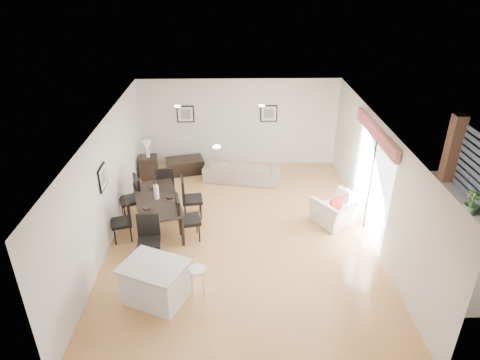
{
  "coord_description": "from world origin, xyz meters",
  "views": [
    {
      "loc": [
        -0.22,
        -8.34,
        5.76
      ],
      "look_at": [
        -0.04,
        0.4,
        1.25
      ],
      "focal_mm": 32.0,
      "sensor_mm": 36.0,
      "label": 1
    }
  ],
  "objects_px": {
    "dining_chair_enear": "(184,216)",
    "bar_stool": "(197,273)",
    "dining_chair_wfar": "(133,195)",
    "dining_chair_efar": "(188,196)",
    "armchair": "(338,211)",
    "side_table": "(149,167)",
    "dining_chair_head": "(149,235)",
    "sofa": "(242,170)",
    "coffee_table": "(185,166)",
    "kitchen_island": "(155,282)",
    "dining_chair_wnear": "(125,218)",
    "dining_table": "(157,201)",
    "dining_chair_foot": "(165,183)"
  },
  "relations": [
    {
      "from": "dining_chair_wfar",
      "to": "dining_chair_enear",
      "type": "distance_m",
      "value": 1.7
    },
    {
      "from": "dining_table",
      "to": "dining_chair_head",
      "type": "height_order",
      "value": "dining_chair_head"
    },
    {
      "from": "dining_table",
      "to": "dining_chair_enear",
      "type": "distance_m",
      "value": 0.85
    },
    {
      "from": "dining_chair_wfar",
      "to": "side_table",
      "type": "height_order",
      "value": "dining_chair_wfar"
    },
    {
      "from": "dining_chair_head",
      "to": "sofa",
      "type": "bearing_deg",
      "value": 54.33
    },
    {
      "from": "dining_chair_enear",
      "to": "side_table",
      "type": "relative_size",
      "value": 1.68
    },
    {
      "from": "bar_stool",
      "to": "dining_chair_wfar",
      "type": "bearing_deg",
      "value": 120.88
    },
    {
      "from": "sofa",
      "to": "coffee_table",
      "type": "xyz_separation_m",
      "value": [
        -1.71,
        0.56,
        -0.1
      ]
    },
    {
      "from": "dining_chair_wfar",
      "to": "dining_chair_efar",
      "type": "relative_size",
      "value": 1.0
    },
    {
      "from": "dining_chair_foot",
      "to": "coffee_table",
      "type": "distance_m",
      "value": 1.89
    },
    {
      "from": "dining_chair_foot",
      "to": "coffee_table",
      "type": "xyz_separation_m",
      "value": [
        0.33,
        1.82,
        -0.37
      ]
    },
    {
      "from": "dining_chair_enear",
      "to": "bar_stool",
      "type": "bearing_deg",
      "value": 179.21
    },
    {
      "from": "dining_chair_head",
      "to": "coffee_table",
      "type": "bearing_deg",
      "value": 79.03
    },
    {
      "from": "dining_chair_enear",
      "to": "kitchen_island",
      "type": "distance_m",
      "value": 2.0
    },
    {
      "from": "dining_chair_wfar",
      "to": "dining_chair_wnear",
      "type": "bearing_deg",
      "value": -24.55
    },
    {
      "from": "dining_chair_wfar",
      "to": "dining_chair_efar",
      "type": "bearing_deg",
      "value": 63.38
    },
    {
      "from": "dining_chair_wnear",
      "to": "bar_stool",
      "type": "distance_m",
      "value": 2.68
    },
    {
      "from": "sofa",
      "to": "dining_chair_wfar",
      "type": "height_order",
      "value": "dining_chair_wfar"
    },
    {
      "from": "dining_chair_enear",
      "to": "kitchen_island",
      "type": "height_order",
      "value": "dining_chair_enear"
    },
    {
      "from": "dining_table",
      "to": "kitchen_island",
      "type": "xyz_separation_m",
      "value": [
        0.3,
        -2.46,
        -0.31
      ]
    },
    {
      "from": "armchair",
      "to": "side_table",
      "type": "relative_size",
      "value": 1.59
    },
    {
      "from": "armchair",
      "to": "kitchen_island",
      "type": "bearing_deg",
      "value": -1.17
    },
    {
      "from": "coffee_table",
      "to": "kitchen_island",
      "type": "height_order",
      "value": "kitchen_island"
    },
    {
      "from": "coffee_table",
      "to": "dining_table",
      "type": "bearing_deg",
      "value": -110.62
    },
    {
      "from": "armchair",
      "to": "dining_chair_wnear",
      "type": "bearing_deg",
      "value": -27.31
    },
    {
      "from": "dining_chair_enear",
      "to": "dining_chair_head",
      "type": "bearing_deg",
      "value": 122.18
    },
    {
      "from": "armchair",
      "to": "dining_table",
      "type": "distance_m",
      "value": 4.34
    },
    {
      "from": "dining_table",
      "to": "dining_chair_efar",
      "type": "xyz_separation_m",
      "value": [
        0.68,
        0.47,
        -0.11
      ]
    },
    {
      "from": "sofa",
      "to": "dining_chair_wfar",
      "type": "bearing_deg",
      "value": 47.25
    },
    {
      "from": "dining_chair_wfar",
      "to": "dining_chair_efar",
      "type": "xyz_separation_m",
      "value": [
        1.36,
        -0.05,
        -0.0
      ]
    },
    {
      "from": "dining_chair_head",
      "to": "coffee_table",
      "type": "xyz_separation_m",
      "value": [
        0.35,
        4.21,
        -0.37
      ]
    },
    {
      "from": "dining_table",
      "to": "dining_chair_wfar",
      "type": "xyz_separation_m",
      "value": [
        -0.68,
        0.52,
        -0.11
      ]
    },
    {
      "from": "dining_table",
      "to": "dining_chair_head",
      "type": "distance_m",
      "value": 1.2
    },
    {
      "from": "armchair",
      "to": "dining_chair_head",
      "type": "bearing_deg",
      "value": -17.03
    },
    {
      "from": "dining_chair_wnear",
      "to": "dining_chair_head",
      "type": "xyz_separation_m",
      "value": [
        0.68,
        -0.74,
        0.03
      ]
    },
    {
      "from": "dining_chair_enear",
      "to": "dining_chair_foot",
      "type": "distance_m",
      "value": 1.82
    },
    {
      "from": "dining_chair_enear",
      "to": "coffee_table",
      "type": "xyz_separation_m",
      "value": [
        -0.34,
        3.52,
        -0.41
      ]
    },
    {
      "from": "dining_chair_wfar",
      "to": "dining_chair_enear",
      "type": "bearing_deg",
      "value": 28.63
    },
    {
      "from": "bar_stool",
      "to": "dining_chair_efar",
      "type": "bearing_deg",
      "value": 98.21
    },
    {
      "from": "dining_chair_wfar",
      "to": "side_table",
      "type": "bearing_deg",
      "value": 155.4
    },
    {
      "from": "side_table",
      "to": "bar_stool",
      "type": "xyz_separation_m",
      "value": [
        1.77,
        -5.15,
        0.27
      ]
    },
    {
      "from": "dining_table",
      "to": "kitchen_island",
      "type": "distance_m",
      "value": 2.5
    },
    {
      "from": "dining_chair_wnear",
      "to": "dining_table",
      "type": "bearing_deg",
      "value": 106.82
    },
    {
      "from": "dining_chair_wfar",
      "to": "sofa",
      "type": "bearing_deg",
      "value": 100.9
    },
    {
      "from": "dining_chair_efar",
      "to": "kitchen_island",
      "type": "distance_m",
      "value": 2.95
    },
    {
      "from": "sofa",
      "to": "dining_table",
      "type": "height_order",
      "value": "dining_table"
    },
    {
      "from": "dining_chair_efar",
      "to": "side_table",
      "type": "distance_m",
      "value": 2.61
    },
    {
      "from": "armchair",
      "to": "dining_chair_efar",
      "type": "distance_m",
      "value": 3.67
    },
    {
      "from": "dining_table",
      "to": "dining_chair_head",
      "type": "xyz_separation_m",
      "value": [
        -0.01,
        -1.19,
        -0.13
      ]
    },
    {
      "from": "sofa",
      "to": "side_table",
      "type": "bearing_deg",
      "value": 6.97
    }
  ]
}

